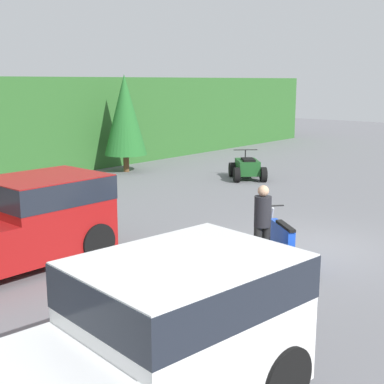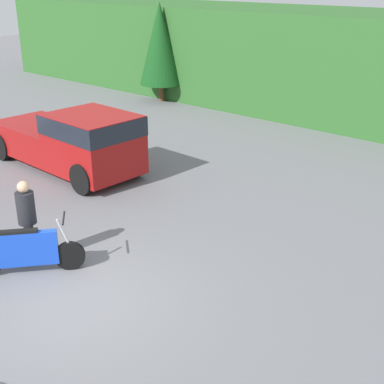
% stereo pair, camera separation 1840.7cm
% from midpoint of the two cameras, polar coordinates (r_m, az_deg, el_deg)
% --- Properties ---
extents(ground_plane, '(80.00, 80.00, 0.00)m').
position_cam_midpoint_polar(ground_plane, '(7.42, -23.77, -29.24)').
color(ground_plane, slate).
extents(tree_mid_left, '(1.86, 1.86, 4.23)m').
position_cam_midpoint_polar(tree_mid_left, '(18.32, -27.64, 3.34)').
color(tree_mid_left, brown).
rests_on(tree_mid_left, ground_plane).
extents(pickup_truck_red, '(5.41, 2.24, 1.90)m').
position_cam_midpoint_polar(pickup_truck_red, '(10.76, -65.64, -15.89)').
color(pickup_truck_red, maroon).
rests_on(pickup_truck_red, ground_plane).
extents(pickup_truck_second, '(5.98, 2.78, 1.90)m').
position_cam_midpoint_polar(pickup_truck_second, '(7.65, -99.94, -32.14)').
color(pickup_truck_second, white).
rests_on(pickup_truck_second, ground_plane).
extents(dirt_bike, '(1.48, 1.77, 1.16)m').
position_cam_midpoint_polar(dirt_bike, '(6.83, -37.60, -29.79)').
color(dirt_bike, black).
rests_on(dirt_bike, ground_plane).
extents(quad_atv, '(2.26, 2.25, 1.16)m').
position_cam_midpoint_polar(quad_atv, '(15.23, -12.63, -4.91)').
color(quad_atv, black).
rests_on(quad_atv, ground_plane).
extents(rider_person, '(0.49, 0.49, 1.78)m').
position_cam_midpoint_polar(rider_person, '(6.74, -41.98, -25.76)').
color(rider_person, black).
rests_on(rider_person, ground_plane).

